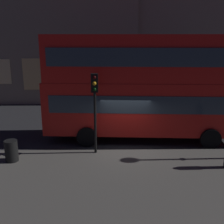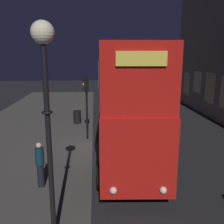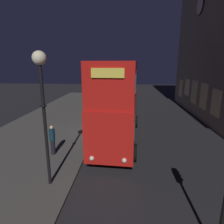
{
  "view_description": "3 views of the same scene",
  "coord_description": "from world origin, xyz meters",
  "px_view_note": "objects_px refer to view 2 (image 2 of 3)",
  "views": [
    {
      "loc": [
        -0.88,
        -13.35,
        5.63
      ],
      "look_at": [
        -0.66,
        0.87,
        1.69
      ],
      "focal_mm": 44.77,
      "sensor_mm": 36.0,
      "label": 1
    },
    {
      "loc": [
        13.47,
        -0.31,
        5.22
      ],
      "look_at": [
        -0.96,
        0.7,
        1.93
      ],
      "focal_mm": 40.14,
      "sensor_mm": 36.0,
      "label": 2
    },
    {
      "loc": [
        14.83,
        1.95,
        5.51
      ],
      "look_at": [
        -0.8,
        0.76,
        1.61
      ],
      "focal_mm": 30.89,
      "sensor_mm": 36.0,
      "label": 3
    }
  ],
  "objects_px": {
    "traffic_light_near_kerb": "(86,95)",
    "litter_bin": "(77,117)",
    "street_lamp": "(45,78)",
    "double_decker_bus": "(128,97)",
    "pedestrian": "(40,164)"
  },
  "relations": [
    {
      "from": "traffic_light_near_kerb",
      "to": "pedestrian",
      "type": "xyz_separation_m",
      "value": [
        5.7,
        -1.67,
        -1.8
      ]
    },
    {
      "from": "pedestrian",
      "to": "litter_bin",
      "type": "height_order",
      "value": "pedestrian"
    },
    {
      "from": "traffic_light_near_kerb",
      "to": "litter_bin",
      "type": "bearing_deg",
      "value": -166.91
    },
    {
      "from": "street_lamp",
      "to": "pedestrian",
      "type": "relative_size",
      "value": 3.23
    },
    {
      "from": "traffic_light_near_kerb",
      "to": "pedestrian",
      "type": "height_order",
      "value": "traffic_light_near_kerb"
    },
    {
      "from": "litter_bin",
      "to": "street_lamp",
      "type": "bearing_deg",
      "value": 0.72
    },
    {
      "from": "street_lamp",
      "to": "litter_bin",
      "type": "height_order",
      "value": "street_lamp"
    },
    {
      "from": "street_lamp",
      "to": "pedestrian",
      "type": "distance_m",
      "value": 4.75
    },
    {
      "from": "traffic_light_near_kerb",
      "to": "street_lamp",
      "type": "distance_m",
      "value": 8.87
    },
    {
      "from": "traffic_light_near_kerb",
      "to": "litter_bin",
      "type": "relative_size",
      "value": 3.92
    },
    {
      "from": "street_lamp",
      "to": "pedestrian",
      "type": "height_order",
      "value": "street_lamp"
    },
    {
      "from": "litter_bin",
      "to": "traffic_light_near_kerb",
      "type": "bearing_deg",
      "value": 12.9
    },
    {
      "from": "double_decker_bus",
      "to": "litter_bin",
      "type": "xyz_separation_m",
      "value": [
        -6.15,
        -3.05,
        -2.53
      ]
    },
    {
      "from": "traffic_light_near_kerb",
      "to": "litter_bin",
      "type": "distance_m",
      "value": 4.46
    },
    {
      "from": "double_decker_bus",
      "to": "litter_bin",
      "type": "height_order",
      "value": "double_decker_bus"
    }
  ]
}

